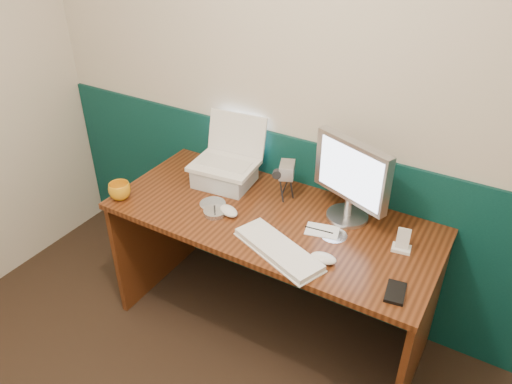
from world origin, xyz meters
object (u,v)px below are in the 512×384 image
Objects in this scene: camcorder at (287,182)px; desk at (271,275)px; monitor at (351,181)px; mug at (120,191)px; keyboard at (278,250)px; laptop at (223,144)px.

desk is at bearing -107.16° from camcorder.
desk is 0.68m from monitor.
mug is at bearing -171.25° from camcorder.
monitor is 2.11× the size of camcorder.
mug is at bearing -156.79° from keyboard.
mug is at bearing -161.18° from desk.
monitor is at bearing 21.99° from mug.
keyboard is at bearing -88.48° from camcorder.
camcorder is at bearing -0.41° from laptop.
desk is 0.50m from camcorder.
desk is 3.90× the size of monitor.
camcorder is (0.73, 0.43, 0.05)m from mug.
desk is at bearing 146.35° from keyboard.
mug reaches higher than keyboard.
monitor is 0.93× the size of keyboard.
monitor is 3.71× the size of mug.
camcorder is (0.35, 0.03, -0.14)m from laptop.
monitor reaches higher than desk.
keyboard reaches higher than desk.
laptop reaches higher than keyboard.
camcorder is (-0.33, -0.00, -0.11)m from monitor.
laptop reaches higher than desk.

